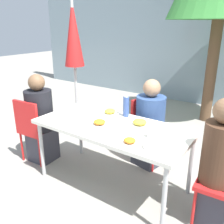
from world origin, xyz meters
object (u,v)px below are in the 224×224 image
at_px(person_right, 218,167).
at_px(closed_umbrella, 74,41).
at_px(chair_right, 224,172).
at_px(chair_far, 147,125).
at_px(bottle, 126,106).
at_px(person_far, 150,126).
at_px(chair_left, 34,126).
at_px(salad_bowl, 154,145).
at_px(person_left, 41,121).
at_px(drinking_cup, 151,133).

distance_m(person_right, closed_umbrella, 2.82).
relative_size(chair_right, closed_umbrella, 0.41).
bearing_deg(chair_far, bottle, -0.65).
height_order(chair_right, closed_umbrella, closed_umbrella).
bearing_deg(chair_right, person_far, -29.91).
distance_m(chair_left, person_right, 2.25).
height_order(chair_far, person_far, person_far).
xyz_separation_m(chair_right, salad_bowl, (-0.54, -0.34, 0.26)).
relative_size(person_right, bottle, 4.79).
height_order(chair_right, salad_bowl, chair_right).
xyz_separation_m(chair_left, closed_umbrella, (-0.26, 1.11, 1.01)).
bearing_deg(person_left, closed_umbrella, 102.50).
bearing_deg(chair_left, closed_umbrella, 99.18).
relative_size(person_left, person_far, 1.04).
relative_size(person_left, salad_bowl, 5.95).
bearing_deg(bottle, salad_bowl, -39.94).
bearing_deg(person_right, drinking_cup, 4.98).
relative_size(person_far, salad_bowl, 5.75).
bearing_deg(bottle, chair_far, 78.11).
bearing_deg(person_far, chair_right, 74.03).
bearing_deg(closed_umbrella, chair_far, -8.74).
bearing_deg(closed_umbrella, person_left, -73.28).
relative_size(chair_far, person_far, 0.76).
xyz_separation_m(person_left, drinking_cup, (1.58, 0.05, 0.23)).
distance_m(person_left, closed_umbrella, 1.44).
relative_size(chair_right, drinking_cup, 10.61).
distance_m(person_far, drinking_cup, 0.81).
bearing_deg(closed_umbrella, drinking_cup, -27.32).
distance_m(chair_right, bottle, 1.23).
xyz_separation_m(chair_left, chair_far, (1.20, 0.88, 0.00)).
height_order(person_left, closed_umbrella, closed_umbrella).
xyz_separation_m(person_left, bottle, (1.07, 0.40, 0.31)).
distance_m(person_right, salad_bowl, 0.58).
distance_m(closed_umbrella, salad_bowl, 2.44).
height_order(chair_right, person_right, person_right).
height_order(chair_left, chair_far, same).
xyz_separation_m(chair_left, chair_right, (2.28, 0.30, 0.00)).
xyz_separation_m(chair_left, person_left, (0.04, 0.08, 0.05)).
bearing_deg(chair_right, chair_far, -31.12).
bearing_deg(chair_far, drinking_cup, 40.63).
relative_size(person_left, drinking_cup, 14.46).
height_order(chair_left, person_right, person_right).
bearing_deg(person_right, person_left, 0.76).
bearing_deg(closed_umbrella, salad_bowl, -29.84).
relative_size(bottle, drinking_cup, 3.10).
xyz_separation_m(person_left, chair_right, (2.24, 0.22, -0.05)).
xyz_separation_m(drinking_cup, salad_bowl, (0.12, -0.18, -0.01)).
distance_m(person_left, chair_right, 2.25).
bearing_deg(salad_bowl, person_far, 118.80).
xyz_separation_m(person_far, bottle, (-0.15, -0.34, 0.33)).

